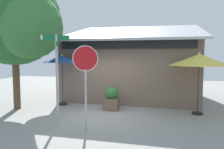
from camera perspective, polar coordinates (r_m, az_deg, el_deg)
name	(u,v)px	position (r m, az deg, el deg)	size (l,w,h in m)	color
ground_plane	(100,116)	(9.35, -3.10, -10.75)	(28.00, 28.00, 0.10)	gray
cafe_building	(133,67)	(13.25, 5.54, 1.97)	(7.61, 5.92, 4.52)	#705B4C
street_sign_post	(57,70)	(8.07, -14.14, 1.17)	(0.83, 0.78, 3.22)	#A8AAB2
stop_sign	(86,71)	(7.19, -6.88, 0.94)	(0.73, 0.43, 2.81)	#A8AAB2
patio_umbrella_royal_blue_left	(62,60)	(11.16, -12.82, 3.80)	(1.93, 1.93, 2.54)	black
patio_umbrella_mustard_center	(199,60)	(9.79, 21.69, 3.51)	(2.47, 2.47, 2.61)	black
shade_tree	(17,20)	(10.87, -23.38, 12.75)	(4.63, 4.19, 6.22)	brown
sidewalk_planter	(112,98)	(10.05, -0.06, -6.24)	(0.63, 0.63, 1.07)	brown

